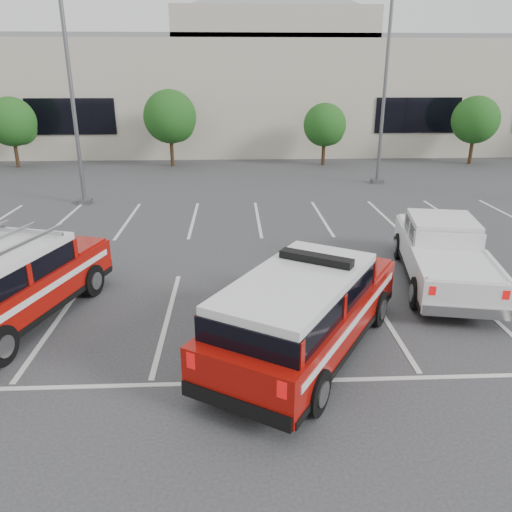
{
  "coord_description": "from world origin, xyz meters",
  "views": [
    {
      "loc": [
        -1.01,
        -11.2,
        5.7
      ],
      "look_at": [
        -0.43,
        1.53,
        1.05
      ],
      "focal_mm": 35.0,
      "sensor_mm": 36.0,
      "label": 1
    }
  ],
  "objects": [
    {
      "name": "fire_chief_suv",
      "position": [
        0.46,
        -1.76,
        0.86
      ],
      "size": [
        4.98,
        6.23,
        2.1
      ],
      "rotation": [
        0.0,
        0.0,
        -0.55
      ],
      "color": "#8F0C06",
      "rests_on": "ground"
    },
    {
      "name": "ground",
      "position": [
        0.0,
        0.0,
        0.0
      ],
      "size": [
        120.0,
        120.0,
        0.0
      ],
      "primitive_type": "plane",
      "color": "#333335",
      "rests_on": "ground"
    },
    {
      "name": "stall_markings",
      "position": [
        0.0,
        4.5,
        0.01
      ],
      "size": [
        23.0,
        15.0,
        0.01
      ],
      "primitive_type": "cube",
      "color": "silver",
      "rests_on": "ground"
    },
    {
      "name": "white_pickup",
      "position": [
        4.96,
        1.98,
        0.72
      ],
      "size": [
        3.13,
        6.15,
        1.8
      ],
      "rotation": [
        0.0,
        0.0,
        -0.2
      ],
      "color": "silver",
      "rests_on": "ground"
    },
    {
      "name": "tree_right",
      "position": [
        15.09,
        22.05,
        2.77
      ],
      "size": [
        3.07,
        3.07,
        4.42
      ],
      "color": "#3F2B19",
      "rests_on": "ground"
    },
    {
      "name": "tree_left",
      "position": [
        -14.91,
        22.05,
        2.77
      ],
      "size": [
        3.07,
        3.07,
        4.42
      ],
      "color": "#3F2B19",
      "rests_on": "ground"
    },
    {
      "name": "light_pole_mid",
      "position": [
        7.0,
        16.0,
        5.19
      ],
      "size": [
        0.9,
        0.6,
        10.24
      ],
      "color": "#59595E",
      "rests_on": "ground"
    },
    {
      "name": "ladder_suv",
      "position": [
        -6.41,
        -0.06,
        0.88
      ],
      "size": [
        3.64,
        5.96,
        2.2
      ],
      "rotation": [
        0.0,
        0.0,
        -0.28
      ],
      "color": "#8F0C06",
      "rests_on": "ground"
    },
    {
      "name": "light_pole_left",
      "position": [
        -8.0,
        12.0,
        5.19
      ],
      "size": [
        0.9,
        0.6,
        10.24
      ],
      "color": "#59595E",
      "rests_on": "ground"
    },
    {
      "name": "tree_mid_left",
      "position": [
        -4.91,
        22.05,
        3.04
      ],
      "size": [
        3.37,
        3.37,
        4.85
      ],
      "color": "#3F2B19",
      "rests_on": "ground"
    },
    {
      "name": "tree_mid_right",
      "position": [
        5.09,
        22.05,
        2.5
      ],
      "size": [
        2.77,
        2.77,
        3.99
      ],
      "color": "#3F2B19",
      "rests_on": "ground"
    },
    {
      "name": "convention_building",
      "position": [
        0.18,
        31.86,
        4.72
      ],
      "size": [
        60.0,
        16.99,
        13.2
      ],
      "color": "#BFB2A2",
      "rests_on": "ground"
    }
  ]
}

